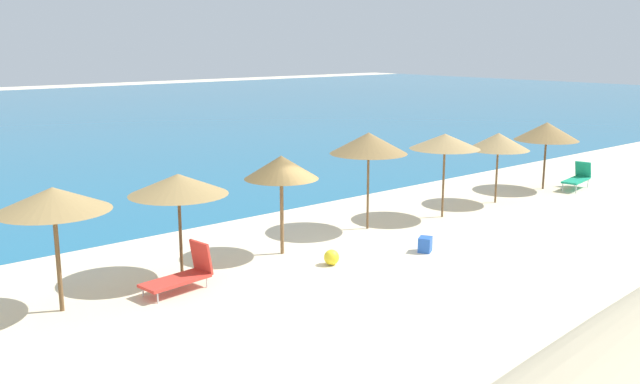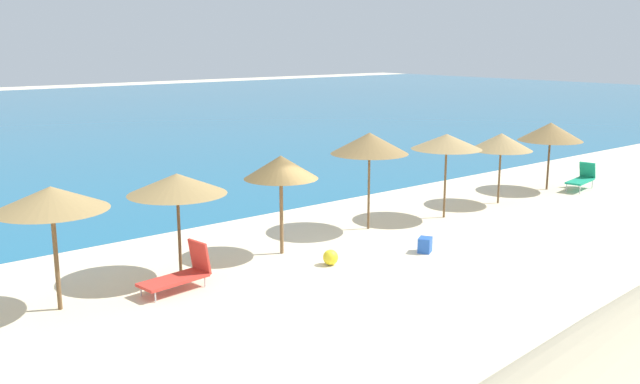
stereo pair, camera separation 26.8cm
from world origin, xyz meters
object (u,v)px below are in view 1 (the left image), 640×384
Objects in this scene: beach_umbrella_5 at (445,141)px; cooler_box at (425,244)px; beach_umbrella_2 at (178,184)px; beach_ball at (332,257)px; lounge_chair_0 at (578,178)px; lounge_chair_1 at (183,274)px; beach_umbrella_1 at (53,200)px; beach_umbrella_4 at (369,143)px; beach_umbrella_6 at (498,141)px; beach_umbrella_3 at (281,168)px; beach_umbrella_7 at (547,131)px.

beach_umbrella_5 reaches higher than cooler_box.
beach_umbrella_2 reaches higher than beach_ball.
beach_umbrella_2 is 1.48× the size of lounge_chair_0.
beach_ball is (3.37, -1.65, -2.09)m from beach_umbrella_2.
beach_umbrella_1 is at bearing 71.29° from lounge_chair_1.
lounge_chair_1 is at bearing 79.67° from lounge_chair_0.
beach_umbrella_4 reaches higher than beach_umbrella_1.
lounge_chair_0 is 10.91m from cooler_box.
beach_umbrella_2 is 1.02× the size of beach_umbrella_6.
beach_ball is 2.79m from cooler_box.
lounge_chair_0 is (13.83, -0.69, -1.91)m from beach_umbrella_3.
beach_umbrella_4 is (9.55, 0.57, 0.21)m from beach_umbrella_1.
beach_umbrella_2 is 6.85m from cooler_box.
lounge_chair_1 is at bearing 167.65° from beach_ball.
beach_umbrella_1 is 0.98× the size of beach_umbrella_5.
lounge_chair_1 is (-16.23, -0.92, -1.85)m from beach_umbrella_7.
beach_ball is at bearing 163.52° from cooler_box.
beach_umbrella_6 is (12.43, -0.12, -0.11)m from beach_umbrella_2.
lounge_chair_1 is (-0.42, -0.82, -1.90)m from beach_umbrella_2.
beach_umbrella_5 is 3.06m from beach_umbrella_6.
cooler_box is (2.68, -0.79, 0.00)m from beach_ball.
beach_umbrella_2 is at bearing 76.90° from lounge_chair_0.
lounge_chair_0 is (7.44, -0.50, -2.04)m from beach_umbrella_5.
cooler_box reaches higher than beach_ball.
beach_umbrella_1 is 9.59m from cooler_box.
lounge_chair_0 reaches higher than beach_ball.
beach_umbrella_4 is at bearing 178.80° from beach_umbrella_7.
beach_umbrella_1 is 1.05× the size of beach_umbrella_2.
beach_umbrella_7 is at bearing 3.08° from beach_umbrella_5.
beach_umbrella_3 reaches higher than beach_umbrella_7.
beach_umbrella_1 is at bearing -176.59° from beach_umbrella_4.
lounge_chair_0 is (19.85, -0.47, -1.98)m from beach_umbrella_1.
beach_umbrella_5 is 1.05× the size of beach_umbrella_7.
lounge_chair_1 is at bearing -117.43° from beach_umbrella_2.
beach_umbrella_7 is at bearing -93.75° from lounge_chair_1.
beach_umbrella_7 is (15.81, 0.10, -0.05)m from beach_umbrella_2.
cooler_box is (3.05, -2.38, -2.15)m from beach_umbrella_3.
beach_umbrella_1 is 15.46m from beach_umbrella_6.
beach_umbrella_1 is 1.56× the size of lounge_chair_0.
beach_umbrella_2 is 15.81m from beach_umbrella_7.
beach_ball is (0.37, -1.59, -2.15)m from beach_umbrella_3.
lounge_chair_1 is 6.68m from cooler_box.
lounge_chair_1 reaches higher than cooler_box.
beach_umbrella_4 is 1.71× the size of lounge_chair_0.
beach_umbrella_3 is at bearing 178.33° from beach_umbrella_5.
beach_umbrella_5 is at bearing -93.65° from lounge_chair_1.
beach_ball is at bearing 83.26° from lounge_chair_0.
beach_umbrella_4 is at bearing 5.71° from beach_umbrella_3.
beach_umbrella_4 is 1.14× the size of beach_umbrella_7.
beach_umbrella_6 reaches higher than lounge_chair_0.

